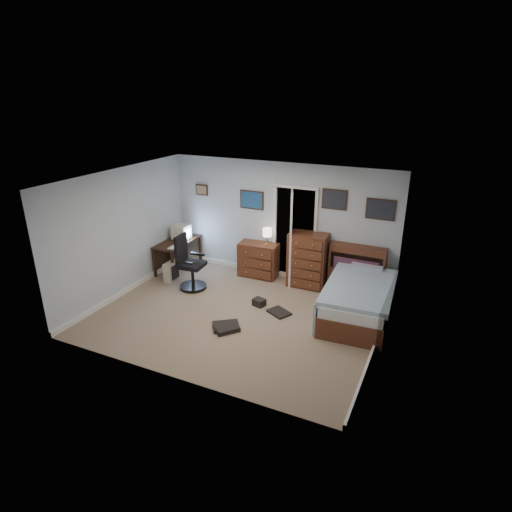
{
  "coord_description": "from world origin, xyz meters",
  "views": [
    {
      "loc": [
        3.22,
        -6.12,
        3.89
      ],
      "look_at": [
        0.23,
        0.3,
        1.1
      ],
      "focal_mm": 30.0,
      "sensor_mm": 36.0,
      "label": 1
    }
  ],
  "objects": [
    {
      "name": "office_chair",
      "position": [
        -1.43,
        0.62,
        0.44
      ],
      "size": [
        0.6,
        0.6,
        1.14
      ],
      "rotation": [
        0.0,
        0.0,
        0.08
      ],
      "color": "black",
      "rests_on": "floor"
    },
    {
      "name": "headboard_bookcase",
      "position": [
        1.73,
        1.86,
        0.53
      ],
      "size": [
        1.11,
        0.3,
        1.0
      ],
      "rotation": [
        0.0,
        0.0,
        -0.01
      ],
      "color": "#592D1C",
      "rests_on": "floor"
    },
    {
      "name": "media_stack",
      "position": [
        -2.32,
        1.43,
        0.39
      ],
      "size": [
        0.16,
        0.16,
        0.78
      ],
      "primitive_type": "cube",
      "rotation": [
        0.0,
        0.0,
        0.06
      ],
      "color": "maroon",
      "rests_on": "floor"
    },
    {
      "name": "crt_monitor",
      "position": [
        -2.18,
        1.48,
        0.86
      ],
      "size": [
        0.36,
        0.33,
        0.33
      ],
      "rotation": [
        0.0,
        0.0,
        0.01
      ],
      "color": "beige",
      "rests_on": "computer_desk"
    },
    {
      "name": "doorway",
      "position": [
        0.35,
        2.27,
        1.0
      ],
      "size": [
        0.96,
        1.12,
        2.05
      ],
      "color": "black",
      "rests_on": "floor"
    },
    {
      "name": "wall_posters",
      "position": [
        0.57,
        1.98,
        1.75
      ],
      "size": [
        4.38,
        0.04,
        0.6
      ],
      "color": "#331E11",
      "rests_on": "floor"
    },
    {
      "name": "computer_desk",
      "position": [
        -2.28,
        1.33,
        0.53
      ],
      "size": [
        0.56,
        1.2,
        0.69
      ],
      "rotation": [
        0.0,
        0.0,
        0.01
      ],
      "color": "#321C10",
      "rests_on": "floor"
    },
    {
      "name": "pc_tower",
      "position": [
        -2.0,
        0.78,
        0.21
      ],
      "size": [
        0.19,
        0.39,
        0.41
      ],
      "rotation": [
        0.0,
        0.0,
        0.01
      ],
      "color": "beige",
      "rests_on": "floor"
    },
    {
      "name": "floor_clutter",
      "position": [
        0.17,
        -0.18,
        0.04
      ],
      "size": [
        1.18,
        1.42,
        0.14
      ],
      "rotation": [
        0.0,
        0.0,
        0.4
      ],
      "color": "black",
      "rests_on": "floor"
    },
    {
      "name": "table_lamp",
      "position": [
        -0.19,
        1.78,
        1.03
      ],
      "size": [
        0.2,
        0.2,
        0.37
      ],
      "rotation": [
        0.0,
        0.0,
        0.07
      ],
      "color": "gold",
      "rests_on": "low_dresser"
    },
    {
      "name": "tall_dresser",
      "position": [
        0.74,
        1.75,
        0.57
      ],
      "size": [
        0.8,
        0.49,
        1.15
      ],
      "primitive_type": "cube",
      "rotation": [
        0.0,
        0.0,
        0.04
      ],
      "color": "#592D1C",
      "rests_on": "floor"
    },
    {
      "name": "bed",
      "position": [
        1.98,
        0.96,
        0.34
      ],
      "size": [
        1.28,
        2.23,
        0.71
      ],
      "rotation": [
        0.0,
        0.0,
        0.06
      ],
      "color": "#592D1C",
      "rests_on": "floor"
    },
    {
      "name": "keyboard",
      "position": [
        -2.02,
        0.98,
        0.7
      ],
      "size": [
        0.14,
        0.37,
        0.02
      ],
      "primitive_type": "cube",
      "rotation": [
        0.0,
        0.0,
        0.01
      ],
      "color": "beige",
      "rests_on": "computer_desk"
    },
    {
      "name": "low_dresser",
      "position": [
        -0.39,
        1.77,
        0.38
      ],
      "size": [
        0.88,
        0.48,
        0.76
      ],
      "primitive_type": "cube",
      "rotation": [
        0.0,
        0.0,
        0.07
      ],
      "color": "#592D1C",
      "rests_on": "floor"
    },
    {
      "name": "floor",
      "position": [
        0.0,
        0.0,
        -0.01
      ],
      "size": [
        5.0,
        4.0,
        0.02
      ],
      "primitive_type": "cube",
      "color": "#87755D",
      "rests_on": "ground"
    }
  ]
}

